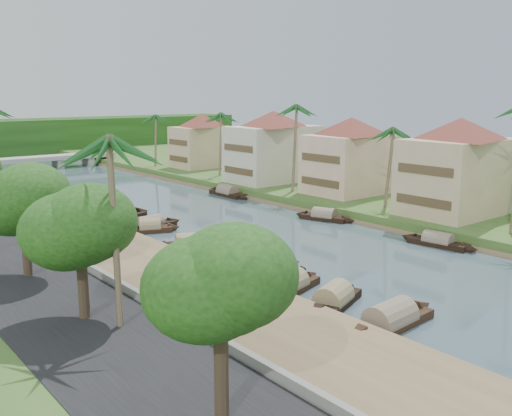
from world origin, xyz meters
TOP-DOWN VIEW (x-y plane):
  - ground at (0.00, 0.00)m, footprint 220.00×220.00m
  - left_bank at (-16.00, 20.00)m, footprint 10.00×180.00m
  - right_bank at (19.00, 20.00)m, footprint 16.00×180.00m
  - retaining_wall at (-20.20, 20.00)m, footprint 0.40×180.00m
  - far_right_fill at (56.00, 20.00)m, footprint 60.00×220.00m
  - bridge at (0.00, 72.00)m, footprint 28.00×4.00m
  - building_near at (18.99, -2.00)m, footprint 14.85×14.85m
  - building_mid at (19.99, 14.00)m, footprint 14.11×14.11m
  - building_far at (18.99, 28.00)m, footprint 15.59×15.59m
  - building_distant at (19.99, 48.00)m, footprint 12.62×12.62m
  - sampan_0 at (-8.98, -15.11)m, footprint 9.36×2.48m
  - sampan_1 at (-9.10, -10.53)m, footprint 7.89×4.36m
  - sampan_2 at (-9.63, -6.65)m, footprint 8.63×3.91m
  - sampan_3 at (-8.68, -2.47)m, footprint 8.36×2.07m
  - sampan_4 at (-9.62, -3.67)m, footprint 7.84×2.60m
  - sampan_5 at (-9.42, 6.45)m, footprint 7.67×3.91m
  - sampan_6 at (-9.14, 3.29)m, footprint 8.58×5.20m
  - sampan_7 at (-8.63, 7.73)m, footprint 7.56×4.46m
  - sampan_8 at (-8.46, 15.56)m, footprint 6.36×3.84m
  - sampan_9 at (-7.78, 16.78)m, footprint 8.04×2.17m
  - sampan_10 at (-10.11, 19.86)m, footprint 6.90×1.74m
  - sampan_11 at (-8.38, 22.63)m, footprint 9.13×4.21m
  - sampan_12 at (-9.17, 23.95)m, footprint 8.33×4.79m
  - sampan_13 at (-10.33, 27.70)m, footprint 8.04×2.63m
  - sampan_14 at (9.57, -6.19)m, footprint 2.36×7.86m
  - sampan_15 at (9.36, 8.21)m, footprint 3.90×7.46m
  - sampan_16 at (10.16, 27.41)m, footprint 2.10×9.26m
  - canoe_1 at (-6.76, -4.08)m, footprint 4.21×2.05m
  - canoe_2 at (-8.75, 20.03)m, footprint 5.78×3.06m
  - palm_1 at (16.00, 4.91)m, footprint 3.20×3.20m
  - palm_2 at (15.00, 19.39)m, footprint 3.20×3.20m
  - palm_3 at (16.00, 37.36)m, footprint 3.20×3.20m
  - palm_4 at (-23.00, -7.66)m, footprint 3.20×3.20m
  - palm_7 at (14.00, 54.12)m, footprint 3.20×3.20m
  - tree_0 at (-24.00, -18.56)m, footprint 4.84×4.84m
  - tree_1 at (-24.00, -5.24)m, footprint 5.30×5.30m
  - tree_2 at (-24.00, 4.61)m, footprint 5.54×5.54m
  - tree_6 at (24.00, 30.48)m, footprint 4.62×4.62m
  - person_near at (-13.85, -4.74)m, footprint 0.68×0.55m
  - person_far at (-15.31, 12.02)m, footprint 1.02×0.90m

SIDE VIEW (x-z plane):
  - ground at x=0.00m, z-range 0.00..0.00m
  - canoe_1 at x=-6.76m, z-range -0.24..0.44m
  - canoe_2 at x=-8.75m, z-range -0.33..0.53m
  - left_bank at x=-16.00m, z-range 0.00..0.80m
  - sampan_14 at x=9.57m, z-range -0.55..1.37m
  - sampan_10 at x=-10.11m, z-range -0.56..1.38m
  - sampan_8 at x=-8.46m, z-range -0.58..1.40m
  - sampan_15 at x=9.36m, z-range -0.60..1.42m
  - sampan_12 at x=-9.17m, z-range -0.61..1.43m
  - sampan_9 at x=-7.78m, z-range -0.61..1.43m
  - sampan_7 at x=-8.63m, z-range -0.61..1.43m
  - sampan_13 at x=-10.33m, z-range -0.67..1.50m
  - sampan_4 at x=-9.62m, z-range -0.68..1.51m
  - sampan_16 at x=10.16m, z-range -0.70..1.54m
  - sampan_2 at x=-9.63m, z-range -0.70..1.53m
  - sampan_3 at x=-8.68m, z-range -0.70..1.54m
  - sampan_1 at x=-9.10m, z-range -0.73..1.57m
  - sampan_5 at x=-9.42m, z-range -0.76..1.60m
  - sampan_0 at x=-8.98m, z-range -0.78..1.62m
  - sampan_6 at x=-9.14m, z-range -0.83..1.67m
  - sampan_11 at x=-8.38m, z-range -0.84..1.68m
  - far_right_fill at x=56.00m, z-range 0.00..1.15m
  - right_bank at x=19.00m, z-range 0.00..1.20m
  - retaining_wall at x=-20.20m, z-range 0.80..1.90m
  - person_near at x=-13.85m, z-range 0.80..2.40m
  - person_far at x=-15.31m, z-range 0.80..2.55m
  - bridge at x=0.00m, z-range 0.52..2.92m
  - building_distant at x=19.99m, z-range 1.28..10.48m
  - building_mid at x=19.99m, z-range 1.28..10.98m
  - building_near at x=18.99m, z-range 1.28..11.48m
  - building_far at x=18.99m, z-range 1.28..11.48m
  - tree_6 at x=24.00m, z-range 2.87..10.20m
  - tree_1 at x=-24.00m, z-range 2.88..10.36m
  - tree_2 at x=-24.00m, z-range 2.90..10.60m
  - tree_0 at x=-24.00m, z-range 3.13..10.76m
  - palm_1 at x=16.00m, z-range 4.60..14.86m
  - palm_7 at x=14.00m, z-range 4.62..14.95m
  - palm_3 at x=16.00m, z-range 4.96..16.02m
  - palm_4 at x=-23.00m, z-range 5.47..17.20m
  - palm_2 at x=15.00m, z-range 5.67..18.28m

